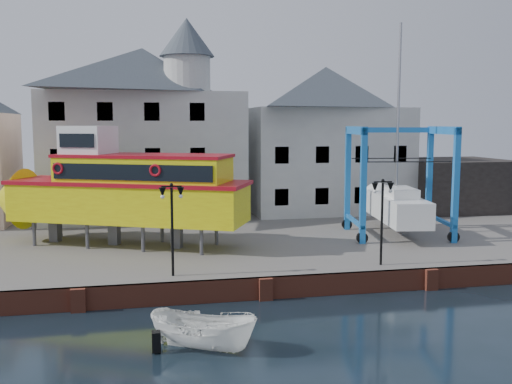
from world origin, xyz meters
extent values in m
plane|color=#17262D|center=(0.00, 0.00, 0.00)|extent=(140.00, 140.00, 0.00)
cube|color=#65635E|center=(0.00, 11.00, 0.50)|extent=(44.00, 22.00, 1.00)
cube|color=brown|center=(0.00, 0.12, 0.50)|extent=(44.00, 0.25, 1.00)
cube|color=brown|center=(-8.00, -0.05, 0.50)|extent=(0.60, 0.36, 1.00)
cube|color=brown|center=(0.00, -0.05, 0.50)|extent=(0.60, 0.36, 1.00)
cube|color=brown|center=(8.00, -0.05, 0.50)|extent=(0.60, 0.36, 1.00)
cube|color=#BAB9B6|center=(-5.00, 18.50, 5.50)|extent=(14.00, 8.00, 9.00)
pyramid|color=#363D43|center=(-5.00, 18.50, 11.60)|extent=(14.00, 8.00, 3.20)
cube|color=black|center=(-10.50, 14.54, 2.60)|extent=(1.00, 0.08, 1.20)
cube|color=black|center=(-7.50, 14.54, 2.60)|extent=(1.00, 0.08, 1.20)
cube|color=black|center=(-4.50, 14.54, 2.60)|extent=(1.00, 0.08, 1.20)
cube|color=black|center=(-1.50, 14.54, 2.60)|extent=(1.00, 0.08, 1.20)
cube|color=black|center=(-10.50, 14.54, 5.60)|extent=(1.00, 0.08, 1.20)
cube|color=black|center=(-7.50, 14.54, 5.60)|extent=(1.00, 0.08, 1.20)
cube|color=black|center=(-4.50, 14.54, 5.60)|extent=(1.00, 0.08, 1.20)
cube|color=black|center=(-1.50, 14.54, 5.60)|extent=(1.00, 0.08, 1.20)
cube|color=black|center=(-10.50, 14.54, 8.60)|extent=(1.00, 0.08, 1.20)
cube|color=black|center=(-7.50, 14.54, 8.60)|extent=(1.00, 0.08, 1.20)
cube|color=black|center=(-4.50, 14.54, 8.60)|extent=(1.00, 0.08, 1.20)
cube|color=black|center=(-1.50, 14.54, 8.60)|extent=(1.00, 0.08, 1.20)
cylinder|color=#BAB9B6|center=(-2.00, 16.10, 11.20)|extent=(3.20, 3.20, 2.40)
cone|color=#363D43|center=(-2.00, 16.10, 13.70)|extent=(3.80, 3.80, 2.60)
cube|color=#BAB9B6|center=(9.00, 19.00, 5.00)|extent=(12.00, 8.00, 8.00)
pyramid|color=#363D43|center=(9.00, 19.00, 10.60)|extent=(12.00, 8.00, 3.20)
cube|color=black|center=(4.50, 15.04, 2.60)|extent=(1.00, 0.08, 1.20)
cube|color=black|center=(7.50, 15.04, 2.60)|extent=(1.00, 0.08, 1.20)
cube|color=black|center=(10.50, 15.04, 2.60)|extent=(1.00, 0.08, 1.20)
cube|color=black|center=(13.50, 15.04, 2.60)|extent=(1.00, 0.08, 1.20)
cube|color=black|center=(4.50, 15.04, 5.60)|extent=(1.00, 0.08, 1.20)
cube|color=black|center=(7.50, 15.04, 5.60)|extent=(1.00, 0.08, 1.20)
cube|color=black|center=(10.50, 15.04, 5.60)|extent=(1.00, 0.08, 1.20)
cube|color=black|center=(13.50, 15.04, 5.60)|extent=(1.00, 0.08, 1.20)
cube|color=black|center=(19.00, 17.00, 3.00)|extent=(8.00, 7.00, 4.00)
cylinder|color=black|center=(-4.00, 1.20, 3.00)|extent=(0.12, 0.12, 4.00)
cube|color=black|center=(-4.00, 1.20, 5.05)|extent=(0.90, 0.06, 0.06)
sphere|color=black|center=(-4.00, 1.20, 5.12)|extent=(0.16, 0.16, 0.16)
cone|color=black|center=(-4.40, 1.20, 4.78)|extent=(0.32, 0.32, 0.45)
sphere|color=white|center=(-4.40, 1.20, 4.60)|extent=(0.18, 0.18, 0.18)
cone|color=black|center=(-3.60, 1.20, 4.78)|extent=(0.32, 0.32, 0.45)
sphere|color=white|center=(-3.60, 1.20, 4.60)|extent=(0.18, 0.18, 0.18)
cylinder|color=black|center=(6.00, 1.20, 3.00)|extent=(0.12, 0.12, 4.00)
cube|color=black|center=(6.00, 1.20, 5.05)|extent=(0.90, 0.06, 0.06)
sphere|color=black|center=(6.00, 1.20, 5.12)|extent=(0.16, 0.16, 0.16)
cone|color=black|center=(5.60, 1.20, 4.78)|extent=(0.32, 0.32, 0.45)
sphere|color=white|center=(5.60, 1.20, 4.60)|extent=(0.18, 0.18, 0.18)
cone|color=black|center=(6.40, 1.20, 4.78)|extent=(0.32, 0.32, 0.45)
sphere|color=white|center=(6.40, 1.20, 4.60)|extent=(0.18, 0.18, 0.18)
cylinder|color=#59595E|center=(-11.25, 9.17, 1.70)|extent=(0.27, 0.27, 1.41)
cylinder|color=#59595E|center=(-10.15, 11.56, 1.70)|extent=(0.27, 0.27, 1.41)
cylinder|color=#59595E|center=(-8.27, 7.80, 1.70)|extent=(0.27, 0.27, 1.41)
cylinder|color=#59595E|center=(-7.16, 10.18, 1.70)|extent=(0.27, 0.27, 1.41)
cylinder|color=#59595E|center=(-5.28, 6.42, 1.70)|extent=(0.27, 0.27, 1.41)
cylinder|color=#59595E|center=(-4.18, 8.80, 1.70)|extent=(0.27, 0.27, 1.41)
cylinder|color=#59595E|center=(-2.30, 5.04, 1.70)|extent=(0.27, 0.27, 1.41)
cylinder|color=#59595E|center=(-1.20, 7.43, 1.70)|extent=(0.27, 0.27, 1.41)
cube|color=#59595E|center=(-10.27, 10.17, 1.70)|extent=(0.71, 0.66, 1.41)
cube|color=#59595E|center=(-6.86, 8.60, 1.70)|extent=(0.71, 0.66, 1.41)
cube|color=#59595E|center=(-3.45, 7.02, 1.70)|extent=(0.71, 0.66, 1.41)
cube|color=#D2C60F|center=(-6.01, 8.20, 3.44)|extent=(13.43, 8.75, 2.07)
cone|color=#D2C60F|center=(-12.92, 11.39, 3.44)|extent=(3.37, 4.11, 3.57)
cube|color=#A80E1B|center=(-6.01, 8.20, 4.57)|extent=(13.75, 9.01, 0.21)
cube|color=#D2C60F|center=(-5.16, 7.81, 5.23)|extent=(9.86, 6.84, 1.50)
cube|color=black|center=(-5.84, 6.33, 5.27)|extent=(8.21, 3.84, 0.85)
cube|color=black|center=(-4.48, 9.28, 5.27)|extent=(8.21, 3.84, 0.85)
cube|color=#A80E1B|center=(-5.16, 7.81, 6.06)|extent=(10.07, 7.00, 0.17)
cube|color=white|center=(-8.14, 9.19, 6.83)|extent=(3.24, 3.24, 1.71)
cube|color=black|center=(-8.67, 8.05, 6.90)|extent=(1.89, 0.91, 0.75)
torus|color=#A80E1B|center=(-9.70, 8.06, 5.41)|extent=(0.65, 0.40, 0.66)
torus|color=#A80E1B|center=(-4.58, 5.70, 5.41)|extent=(0.65, 0.40, 0.66)
cube|color=#1E75BA|center=(7.00, 6.07, 4.29)|extent=(0.38, 0.38, 6.58)
cylinder|color=black|center=(7.00, 6.07, 1.33)|extent=(0.69, 0.34, 0.66)
cube|color=#1E75BA|center=(7.70, 10.39, 4.29)|extent=(0.38, 0.38, 6.58)
cylinder|color=black|center=(7.70, 10.39, 1.33)|extent=(0.69, 0.34, 0.66)
cube|color=#1E75BA|center=(12.25, 5.23, 4.29)|extent=(0.38, 0.38, 6.58)
cylinder|color=black|center=(12.25, 5.23, 1.33)|extent=(0.69, 0.34, 0.66)
cube|color=#1E75BA|center=(12.94, 9.55, 4.29)|extent=(0.38, 0.38, 6.58)
cylinder|color=black|center=(12.94, 9.55, 1.33)|extent=(0.69, 0.34, 0.66)
cube|color=#1E75BA|center=(7.35, 8.23, 7.41)|extent=(1.07, 4.69, 0.46)
cube|color=#1E75BA|center=(7.35, 8.23, 1.94)|extent=(0.97, 4.68, 0.20)
cube|color=#1E75BA|center=(12.59, 7.39, 7.41)|extent=(1.07, 4.69, 0.46)
cube|color=#1E75BA|center=(12.59, 7.39, 1.94)|extent=(0.97, 4.68, 0.20)
cube|color=#1E75BA|center=(10.32, 9.97, 7.41)|extent=(5.62, 1.22, 0.33)
cube|color=white|center=(9.97, 7.81, 2.69)|extent=(3.25, 7.30, 1.50)
cone|color=white|center=(10.63, 11.94, 2.69)|extent=(2.37, 1.83, 2.16)
cube|color=#59595E|center=(9.97, 7.81, 1.61)|extent=(0.49, 1.71, 0.66)
cube|color=white|center=(9.90, 7.34, 3.73)|extent=(1.93, 3.02, 0.56)
cylinder|color=#99999E|center=(10.05, 8.27, 8.61)|extent=(0.18, 0.18, 10.34)
cube|color=black|center=(9.70, 6.14, 5.63)|extent=(4.99, 0.92, 0.05)
cube|color=black|center=(10.24, 9.48, 5.63)|extent=(4.99, 0.92, 0.05)
imported|color=white|center=(-3.33, -5.04, 0.00)|extent=(4.20, 3.30, 1.54)
camera|label=1|loc=(-5.33, -24.07, 7.80)|focal=40.00mm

